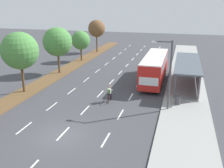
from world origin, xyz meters
TOP-DOWN VIEW (x-y plane):
  - ground_plane at (0.00, 0.00)m, footprint 140.00×140.00m
  - median_strip at (-8.30, 20.00)m, footprint 2.60×52.00m
  - sidewalk_right at (9.25, 20.00)m, footprint 4.50×52.00m
  - lane_divider_left at (-3.50, 19.18)m, footprint 0.14×49.36m
  - lane_divider_center at (0.00, 19.18)m, footprint 0.14×49.36m
  - lane_divider_right at (3.50, 19.18)m, footprint 0.14×49.36m
  - bus_shelter at (9.53, 15.39)m, footprint 2.90×11.83m
  - bus at (5.25, 16.15)m, footprint 2.54×11.29m
  - cyclist at (1.64, 7.76)m, footprint 0.46×1.82m
  - median_tree_second at (-8.52, 7.89)m, footprint 4.08×4.08m
  - median_tree_third at (-8.34, 16.33)m, footprint 4.05×4.05m
  - median_tree_fourth at (-8.35, 24.77)m, footprint 3.18×3.18m
  - median_tree_fifth at (-8.35, 33.20)m, footprint 3.39×3.39m
  - streetlight at (7.42, 7.16)m, footprint 1.91×0.24m
  - trash_bin at (8.45, 8.53)m, footprint 0.52×0.52m

SIDE VIEW (x-z plane):
  - ground_plane at x=0.00m, z-range 0.00..0.00m
  - lane_divider_left at x=-3.50m, z-range 0.00..0.01m
  - lane_divider_center at x=0.00m, z-range 0.00..0.01m
  - lane_divider_right at x=3.50m, z-range 0.00..0.01m
  - median_strip at x=-8.30m, z-range 0.00..0.12m
  - sidewalk_right at x=9.25m, z-range 0.00..0.15m
  - trash_bin at x=8.45m, z-range 0.15..1.00m
  - cyclist at x=1.64m, z-range -0.06..1.65m
  - bus_shelter at x=9.53m, z-range 0.44..3.30m
  - bus at x=5.25m, z-range 0.38..3.75m
  - median_tree_fourth at x=-8.35m, z-range 1.06..6.14m
  - streetlight at x=7.42m, z-range 0.64..7.14m
  - median_tree_third at x=-8.34m, z-range 1.32..7.78m
  - median_tree_fifth at x=-8.35m, z-range 1.58..7.95m
  - median_tree_second at x=-8.52m, z-range 1.43..8.15m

